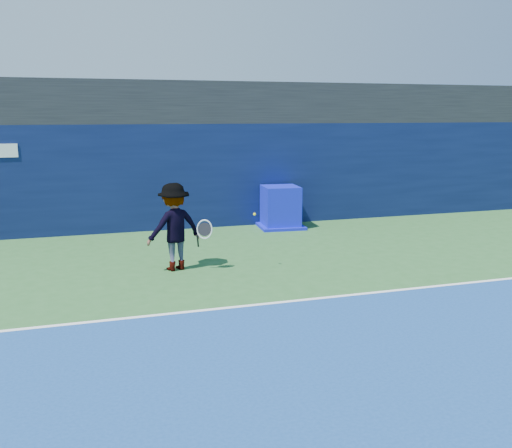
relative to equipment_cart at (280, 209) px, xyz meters
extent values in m
plane|color=#2A5D29|center=(-2.31, -9.42, -0.55)|extent=(80.00, 80.00, 0.00)
cube|color=white|center=(-2.31, -6.42, -0.55)|extent=(24.00, 0.10, 0.01)
cube|color=black|center=(-2.31, 2.08, 3.05)|extent=(36.00, 3.00, 1.20)
cube|color=#0A143B|center=(-2.31, 1.08, 0.95)|extent=(36.00, 1.00, 3.00)
cube|color=#0D14BC|center=(0.00, 0.00, 0.05)|extent=(1.10, 1.10, 1.22)
cube|color=#0D11BD|center=(0.00, 0.00, -0.51)|extent=(1.37, 1.37, 0.08)
imported|color=white|center=(-3.72, -3.66, 0.38)|extent=(1.35, 0.99, 1.86)
cylinder|color=black|center=(-3.27, -3.91, 0.10)|extent=(0.09, 0.16, 0.29)
torus|color=silver|center=(-3.13, -3.96, 0.35)|extent=(0.34, 0.19, 0.33)
cylinder|color=black|center=(-3.13, -3.96, 0.35)|extent=(0.29, 0.15, 0.28)
sphere|color=yellow|center=(-2.09, -4.17, 0.65)|extent=(0.06, 0.06, 0.06)
camera|label=1|loc=(-5.60, -15.47, 2.74)|focal=40.00mm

